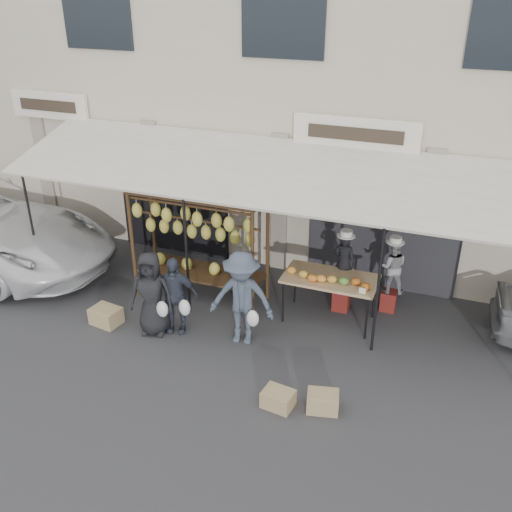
{
  "coord_description": "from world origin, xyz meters",
  "views": [
    {
      "loc": [
        3.52,
        -7.11,
        5.88
      ],
      "look_at": [
        0.27,
        1.4,
        1.3
      ],
      "focal_mm": 40.0,
      "sensor_mm": 36.0,
      "label": 1
    }
  ],
  "objects_px": {
    "produce_table": "(330,280)",
    "customer_left": "(152,294)",
    "crate_near_a": "(278,399)",
    "crate_far": "(106,316)",
    "customer_mid": "(174,295)",
    "customer_right": "(242,299)",
    "crate_near_b": "(323,401)",
    "banana_rack": "(197,226)",
    "vendor_left": "(344,263)",
    "vendor_right": "(392,267)"
  },
  "relations": [
    {
      "from": "banana_rack",
      "to": "customer_mid",
      "type": "xyz_separation_m",
      "value": [
        0.09,
        -1.21,
        -0.83
      ]
    },
    {
      "from": "customer_left",
      "to": "crate_far",
      "type": "height_order",
      "value": "customer_left"
    },
    {
      "from": "customer_mid",
      "to": "banana_rack",
      "type": "bearing_deg",
      "value": 78.87
    },
    {
      "from": "crate_near_b",
      "to": "vendor_left",
      "type": "bearing_deg",
      "value": 97.96
    },
    {
      "from": "customer_right",
      "to": "crate_near_b",
      "type": "distance_m",
      "value": 2.27
    },
    {
      "from": "customer_right",
      "to": "vendor_right",
      "type": "bearing_deg",
      "value": 33.58
    },
    {
      "from": "customer_left",
      "to": "customer_mid",
      "type": "bearing_deg",
      "value": 14.67
    },
    {
      "from": "vendor_left",
      "to": "vendor_right",
      "type": "bearing_deg",
      "value": -152.21
    },
    {
      "from": "customer_mid",
      "to": "vendor_left",
      "type": "bearing_deg",
      "value": 18.44
    },
    {
      "from": "produce_table",
      "to": "crate_near_b",
      "type": "height_order",
      "value": "produce_table"
    },
    {
      "from": "customer_mid",
      "to": "crate_far",
      "type": "height_order",
      "value": "customer_mid"
    },
    {
      "from": "vendor_left",
      "to": "crate_near_a",
      "type": "relative_size",
      "value": 2.56
    },
    {
      "from": "customer_right",
      "to": "crate_near_a",
      "type": "relative_size",
      "value": 3.82
    },
    {
      "from": "banana_rack",
      "to": "crate_near_a",
      "type": "height_order",
      "value": "banana_rack"
    },
    {
      "from": "produce_table",
      "to": "crate_near_b",
      "type": "bearing_deg",
      "value": -77.12
    },
    {
      "from": "vendor_left",
      "to": "banana_rack",
      "type": "bearing_deg",
      "value": 19.84
    },
    {
      "from": "banana_rack",
      "to": "customer_mid",
      "type": "height_order",
      "value": "banana_rack"
    },
    {
      "from": "crate_near_b",
      "to": "crate_far",
      "type": "relative_size",
      "value": 0.88
    },
    {
      "from": "crate_near_b",
      "to": "customer_mid",
      "type": "bearing_deg",
      "value": 160.19
    },
    {
      "from": "crate_near_a",
      "to": "crate_far",
      "type": "relative_size",
      "value": 0.86
    },
    {
      "from": "customer_mid",
      "to": "customer_right",
      "type": "relative_size",
      "value": 0.84
    },
    {
      "from": "banana_rack",
      "to": "vendor_right",
      "type": "height_order",
      "value": "banana_rack"
    },
    {
      "from": "vendor_right",
      "to": "crate_near_a",
      "type": "height_order",
      "value": "vendor_right"
    },
    {
      "from": "produce_table",
      "to": "crate_far",
      "type": "relative_size",
      "value": 3.22
    },
    {
      "from": "vendor_right",
      "to": "customer_mid",
      "type": "xyz_separation_m",
      "value": [
        -3.48,
        -2.08,
        -0.2
      ]
    },
    {
      "from": "banana_rack",
      "to": "customer_right",
      "type": "distance_m",
      "value": 1.87
    },
    {
      "from": "banana_rack",
      "to": "produce_table",
      "type": "xyz_separation_m",
      "value": [
        2.59,
        0.07,
        -0.69
      ]
    },
    {
      "from": "customer_left",
      "to": "crate_far",
      "type": "bearing_deg",
      "value": 171.96
    },
    {
      "from": "produce_table",
      "to": "customer_mid",
      "type": "bearing_deg",
      "value": -152.94
    },
    {
      "from": "banana_rack",
      "to": "crate_far",
      "type": "relative_size",
      "value": 4.93
    },
    {
      "from": "crate_far",
      "to": "produce_table",
      "type": "bearing_deg",
      "value": 22.08
    },
    {
      "from": "customer_left",
      "to": "customer_mid",
      "type": "relative_size",
      "value": 1.07
    },
    {
      "from": "crate_near_b",
      "to": "customer_right",
      "type": "bearing_deg",
      "value": 146.05
    },
    {
      "from": "vendor_left",
      "to": "crate_near_a",
      "type": "xyz_separation_m",
      "value": [
        -0.24,
        -3.04,
        -0.87
      ]
    },
    {
      "from": "crate_near_b",
      "to": "crate_far",
      "type": "distance_m",
      "value": 4.43
    },
    {
      "from": "vendor_left",
      "to": "crate_far",
      "type": "xyz_separation_m",
      "value": [
        -3.95,
        -2.05,
        -0.85
      ]
    },
    {
      "from": "vendor_left",
      "to": "crate_far",
      "type": "distance_m",
      "value": 4.53
    },
    {
      "from": "banana_rack",
      "to": "customer_mid",
      "type": "distance_m",
      "value": 1.47
    },
    {
      "from": "crate_near_a",
      "to": "crate_far",
      "type": "height_order",
      "value": "crate_far"
    },
    {
      "from": "crate_near_b",
      "to": "crate_far",
      "type": "height_order",
      "value": "crate_far"
    },
    {
      "from": "customer_mid",
      "to": "customer_right",
      "type": "distance_m",
      "value": 1.26
    },
    {
      "from": "crate_far",
      "to": "customer_right",
      "type": "bearing_deg",
      "value": 8.4
    },
    {
      "from": "customer_left",
      "to": "customer_mid",
      "type": "xyz_separation_m",
      "value": [
        0.34,
        0.18,
        -0.05
      ]
    },
    {
      "from": "produce_table",
      "to": "customer_right",
      "type": "bearing_deg",
      "value": -136.79
    },
    {
      "from": "produce_table",
      "to": "customer_left",
      "type": "height_order",
      "value": "customer_left"
    },
    {
      "from": "vendor_left",
      "to": "crate_near_a",
      "type": "height_order",
      "value": "vendor_left"
    },
    {
      "from": "vendor_right",
      "to": "customer_right",
      "type": "bearing_deg",
      "value": 30.7
    },
    {
      "from": "banana_rack",
      "to": "vendor_left",
      "type": "relative_size",
      "value": 2.24
    },
    {
      "from": "crate_near_a",
      "to": "crate_near_b",
      "type": "xyz_separation_m",
      "value": [
        0.64,
        0.18,
        0.0
      ]
    },
    {
      "from": "vendor_right",
      "to": "crate_near_b",
      "type": "xyz_separation_m",
      "value": [
        -0.45,
        -3.17,
        -0.8
      ]
    }
  ]
}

